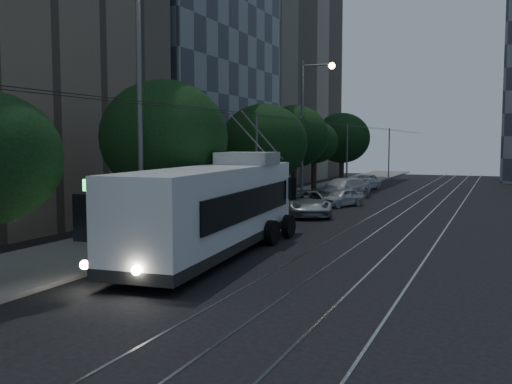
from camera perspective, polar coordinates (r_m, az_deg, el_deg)
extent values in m
plane|color=black|center=(20.78, 2.54, -7.05)|extent=(120.00, 120.00, 0.00)
cube|color=slate|center=(41.90, 2.71, -0.84)|extent=(5.00, 90.00, 0.15)
cube|color=gray|center=(39.85, 13.24, -1.37)|extent=(0.08, 90.00, 0.02)
cube|color=gray|center=(39.62, 15.29, -1.45)|extent=(0.08, 90.00, 0.02)
cube|color=gray|center=(39.43, 17.53, -1.53)|extent=(0.08, 90.00, 0.02)
cube|color=gray|center=(39.31, 19.62, -1.61)|extent=(0.08, 90.00, 0.02)
cylinder|color=black|center=(40.56, 7.61, 6.74)|extent=(0.02, 90.00, 0.02)
cylinder|color=black|center=(40.37, 8.57, 6.74)|extent=(0.02, 90.00, 0.02)
cylinder|color=slate|center=(31.62, 0.05, 2.58)|extent=(0.14, 0.14, 6.00)
cylinder|color=slate|center=(50.59, 9.09, 3.42)|extent=(0.14, 0.14, 6.00)
cylinder|color=slate|center=(70.14, 13.15, 3.78)|extent=(0.14, 0.14, 6.00)
cube|color=#393D48|center=(49.43, -9.37, 15.03)|extent=(14.00, 18.00, 26.00)
cube|color=gray|center=(67.59, 0.15, 15.80)|extent=(14.00, 22.00, 34.00)
cube|color=silver|center=(21.94, -4.25, -1.45)|extent=(3.95, 12.89, 3.01)
cube|color=black|center=(22.13, -4.23, -4.92)|extent=(3.99, 12.93, 0.37)
cube|color=black|center=(22.39, -3.62, -0.98)|extent=(3.75, 10.27, 1.11)
cube|color=black|center=(16.62, -14.42, -2.66)|extent=(2.39, 0.32, 1.37)
cube|color=black|center=(27.63, 1.83, 0.39)|extent=(2.19, 0.30, 1.06)
cube|color=#28F253|center=(16.52, -14.49, 0.61)|extent=(1.69, 0.23, 0.34)
cube|color=#9A9A9D|center=(24.66, -0.85, 3.40)|extent=(2.52, 2.54, 0.53)
sphere|color=white|center=(17.37, -16.78, -6.99)|extent=(0.27, 0.27, 0.27)
sphere|color=white|center=(16.29, -11.90, -7.67)|extent=(0.27, 0.27, 0.27)
cylinder|color=slate|center=(25.79, -0.48, 5.46)|extent=(0.06, 4.78, 2.17)
cylinder|color=slate|center=(25.54, 0.83, 5.47)|extent=(0.06, 4.78, 2.17)
cylinder|color=black|center=(19.43, -13.26, -6.44)|extent=(0.32, 1.06, 1.06)
cylinder|color=black|center=(18.02, -6.57, -7.23)|extent=(0.32, 1.06, 1.06)
cylinder|color=black|center=(25.16, -3.90, -3.71)|extent=(0.32, 1.06, 1.06)
cylinder|color=black|center=(24.09, 1.61, -4.09)|extent=(0.32, 1.06, 1.06)
cylinder|color=black|center=(26.96, -1.92, -3.12)|extent=(0.32, 1.06, 1.06)
cylinder|color=black|center=(25.97, 3.28, -3.44)|extent=(0.32, 1.06, 1.06)
imported|color=#B1B4B9|center=(33.92, 5.08, -1.10)|extent=(4.46, 5.87, 1.48)
imported|color=#B7B6BB|center=(38.94, 8.54, -0.53)|extent=(2.80, 3.93, 1.24)
imported|color=silver|center=(44.04, 8.59, 0.33)|extent=(4.04, 5.90, 1.59)
imported|color=silver|center=(45.03, 9.42, 0.32)|extent=(2.07, 4.50, 1.43)
imported|color=silver|center=(53.07, 10.82, 1.03)|extent=(2.50, 4.62, 1.49)
cylinder|color=#2D2019|center=(26.35, -9.08, -1.92)|extent=(0.44, 0.44, 2.38)
ellipsoid|color=black|center=(26.16, -9.18, 5.39)|extent=(5.78, 5.78, 5.20)
cylinder|color=#2D2019|center=(35.84, 0.79, -0.16)|extent=(0.44, 0.44, 2.23)
ellipsoid|color=black|center=(35.70, 0.80, 4.89)|extent=(5.45, 5.45, 4.90)
cylinder|color=#2D2019|center=(42.37, 3.81, 1.05)|extent=(0.44, 0.44, 2.85)
ellipsoid|color=black|center=(42.27, 3.84, 5.56)|extent=(5.10, 5.10, 4.59)
cylinder|color=#2D2019|center=(46.48, 5.81, 1.42)|extent=(0.44, 0.44, 2.91)
ellipsoid|color=black|center=(46.39, 5.84, 5.00)|extent=(3.85, 3.85, 3.46)
cylinder|color=#2D2019|center=(53.62, 8.55, 1.81)|extent=(0.44, 0.44, 2.80)
ellipsoid|color=black|center=(53.55, 8.60, 5.37)|extent=(5.14, 5.14, 4.63)
cylinder|color=slate|center=(22.82, -11.55, 7.76)|extent=(0.20, 0.20, 10.95)
cylinder|color=slate|center=(40.42, 4.63, 5.95)|extent=(0.20, 0.20, 10.04)
cylinder|color=slate|center=(40.42, 6.20, 12.51)|extent=(2.21, 0.12, 0.12)
sphere|color=#E2BD7C|center=(40.12, 7.60, 12.41)|extent=(0.44, 0.44, 0.44)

